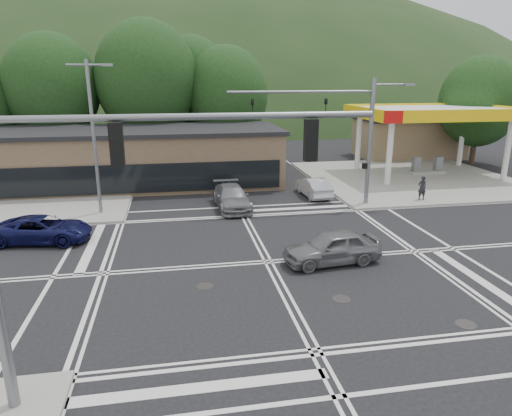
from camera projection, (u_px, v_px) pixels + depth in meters
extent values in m
plane|color=black|center=(268.00, 262.00, 20.64)|extent=(120.00, 120.00, 0.00)
cube|color=gray|center=(410.00, 178.00, 37.36)|extent=(16.00, 16.00, 0.15)
cube|color=gray|center=(18.00, 194.00, 32.24)|extent=(16.00, 16.00, 0.15)
cylinder|color=silver|center=(389.00, 154.00, 34.28)|extent=(0.44, 0.44, 5.00)
cylinder|color=silver|center=(358.00, 143.00, 39.95)|extent=(0.44, 0.44, 5.00)
cylinder|color=silver|center=(508.00, 150.00, 35.99)|extent=(0.44, 0.44, 5.00)
cylinder|color=silver|center=(462.00, 140.00, 41.66)|extent=(0.44, 0.44, 5.00)
cube|color=silver|center=(433.00, 112.00, 37.19)|extent=(12.00, 8.00, 0.60)
cube|color=yellow|center=(462.00, 116.00, 33.41)|extent=(12.20, 0.25, 0.90)
cube|color=yellow|center=(409.00, 109.00, 40.97)|extent=(12.20, 0.25, 0.90)
cube|color=yellow|center=(363.00, 113.00, 36.17)|extent=(0.25, 8.20, 0.90)
cube|color=yellow|center=(498.00, 111.00, 38.21)|extent=(0.25, 8.20, 0.90)
cube|color=red|center=(393.00, 117.00, 32.33)|extent=(1.40, 0.12, 0.90)
cube|color=gray|center=(426.00, 173.00, 38.59)|extent=(3.00, 1.00, 0.30)
cube|color=slate|center=(416.00, 165.00, 38.23)|extent=(0.60, 0.50, 1.30)
cube|color=slate|center=(438.00, 164.00, 38.57)|extent=(0.60, 0.50, 1.30)
cube|color=#846B4F|center=(408.00, 139.00, 47.16)|extent=(10.00, 6.00, 3.80)
cube|color=brown|center=(121.00, 159.00, 34.79)|extent=(24.00, 8.00, 4.00)
ellipsoid|color=#203718|center=(190.00, 113.00, 105.73)|extent=(252.00, 126.00, 140.00)
cylinder|color=#382619|center=(58.00, 143.00, 40.27)|extent=(0.50, 0.50, 4.84)
ellipsoid|color=black|center=(52.00, 88.00, 38.96)|extent=(8.00, 8.00, 9.20)
cylinder|color=#382619|center=(151.00, 138.00, 41.57)|extent=(0.50, 0.50, 5.28)
ellipsoid|color=black|center=(147.00, 80.00, 40.14)|extent=(9.00, 9.00, 10.35)
cylinder|color=#382619|center=(227.00, 141.00, 42.89)|extent=(0.50, 0.50, 4.40)
ellipsoid|color=black|center=(226.00, 94.00, 41.70)|extent=(7.60, 7.60, 8.74)
cylinder|color=#382619|center=(193.00, 135.00, 46.10)|extent=(0.50, 0.50, 4.84)
ellipsoid|color=black|center=(191.00, 86.00, 44.79)|extent=(8.40, 8.40, 9.66)
cylinder|color=#382619|center=(474.00, 143.00, 43.09)|extent=(0.50, 0.50, 3.96)
ellipsoid|color=black|center=(479.00, 102.00, 42.01)|extent=(7.20, 7.20, 8.28)
cylinder|color=slate|center=(94.00, 140.00, 26.45)|extent=(0.20, 0.20, 9.00)
cylinder|color=slate|center=(87.00, 65.00, 25.28)|extent=(2.20, 0.12, 0.12)
cube|color=slate|center=(107.00, 65.00, 25.47)|extent=(0.60, 0.25, 0.15)
cylinder|color=slate|center=(370.00, 144.00, 28.68)|extent=(0.28, 0.28, 8.00)
cylinder|color=slate|center=(302.00, 92.00, 27.02)|extent=(9.00, 0.16, 0.16)
imported|color=black|center=(326.00, 107.00, 27.53)|extent=(0.16, 0.20, 1.00)
imported|color=black|center=(252.00, 108.00, 26.76)|extent=(0.16, 0.20, 1.00)
cylinder|color=slate|center=(392.00, 85.00, 27.88)|extent=(2.40, 0.12, 0.12)
cube|color=slate|center=(409.00, 84.00, 28.07)|extent=(0.70, 0.30, 0.15)
cube|color=black|center=(365.00, 166.00, 29.03)|extent=(0.25, 0.30, 0.35)
cylinder|color=slate|center=(183.00, 117.00, 10.26)|extent=(9.00, 0.16, 0.16)
cube|color=black|center=(117.00, 145.00, 10.17)|extent=(0.30, 0.25, 1.00)
cube|color=black|center=(311.00, 140.00, 10.94)|extent=(0.30, 0.25, 1.00)
imported|color=#0E0F3D|center=(42.00, 229.00, 22.97)|extent=(5.04, 2.88, 1.33)
imported|color=slate|center=(332.00, 247.00, 20.34)|extent=(4.53, 2.20, 1.49)
imported|color=#B3B4BA|center=(314.00, 187.00, 31.76)|extent=(1.62, 4.15, 1.35)
imported|color=silver|center=(235.00, 168.00, 38.30)|extent=(1.88, 4.10, 1.36)
imported|color=slate|center=(232.00, 197.00, 28.87)|extent=(2.21, 4.99, 1.42)
imported|color=black|center=(422.00, 188.00, 30.32)|extent=(0.60, 0.41, 1.59)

